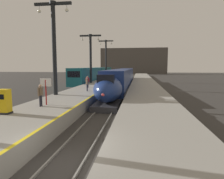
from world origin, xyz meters
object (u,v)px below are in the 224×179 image
Objects in this scene: station_column_far at (91,54)px; departure_info_board at (46,86)px; highspeed_train_main at (121,79)px; station_column_mid at (54,40)px; passenger_far_waiting at (40,94)px; ticket_machine_yellow at (4,102)px; station_column_distant at (106,55)px; rolling_suitcase at (103,85)px; regional_train_adjacent at (96,74)px; passenger_mid_platform at (87,83)px; passenger_near_edge at (87,81)px.

station_column_far is 4.20× the size of departure_info_board.
highspeed_train_main is at bearing 77.95° from departure_info_board.
station_column_mid is 5.76× the size of passenger_far_waiting.
highspeed_train_main reaches higher than ticket_machine_yellow.
station_column_mid is at bearing 106.35° from departure_info_board.
rolling_suitcase is (3.68, -25.19, -5.71)m from station_column_distant.
station_column_mid is at bearing -85.91° from regional_train_adjacent.
regional_train_adjacent is 31.23m from station_column_mid.
passenger_far_waiting is at bearing -96.27° from passenger_mid_platform.
station_column_mid is 5.76× the size of passenger_near_edge.
station_column_far is at bearing 115.14° from rolling_suitcase.
regional_train_adjacent is at bearing 104.58° from rolling_suitcase.
highspeed_train_main is at bearing -63.54° from regional_train_adjacent.
passenger_mid_platform is at bearing -107.00° from highspeed_train_main.
rolling_suitcase is 0.61× the size of ticket_machine_yellow.
highspeed_train_main is 7.57m from station_column_far.
regional_train_adjacent is 27.61m from passenger_mid_platform.
station_column_mid is at bearing 92.29° from ticket_machine_yellow.
highspeed_train_main is 20.51m from departure_info_board.
station_column_far is 21.95m from departure_info_board.
passenger_far_waiting is at bearing -102.04° from highspeed_train_main.
station_column_mid is (2.20, -30.79, 4.74)m from regional_train_adjacent.
regional_train_adjacent reaches higher than passenger_near_edge.
station_column_mid is 6.09× the size of ticket_machine_yellow.
regional_train_adjacent is (-8.10, 16.27, 0.20)m from highspeed_train_main.
departure_info_board is at bearing -98.54° from rolling_suitcase.
passenger_near_edge is 1.00× the size of passenger_mid_platform.
rolling_suitcase is at bearing -109.29° from highspeed_train_main.
ticket_machine_yellow is (-5.55, -23.28, -0.14)m from highspeed_train_main.
regional_train_adjacent is 37.14m from passenger_far_waiting.
highspeed_train_main is 22.21× the size of passenger_far_waiting.
regional_train_adjacent is 21.66× the size of passenger_near_edge.
ticket_machine_yellow is at bearing -87.71° from station_column_mid.
passenger_mid_platform is 1.00× the size of passenger_far_waiting.
passenger_far_waiting is (1.49, -39.54, -5.02)m from station_column_distant.
station_column_distant is at bearing 107.38° from highspeed_train_main.
station_column_far is 17.36m from station_column_distant.
highspeed_train_main is at bearing 70.71° from rolling_suitcase.
passenger_mid_platform is (-3.34, -10.92, 0.11)m from highspeed_train_main.
station_column_mid is 5.76× the size of passenger_mid_platform.
ticket_machine_yellow is (0.35, -24.78, -4.64)m from station_column_far.
rolling_suitcase is at bearing -75.42° from regional_train_adjacent.
departure_info_board is (3.82, -36.32, 0.43)m from regional_train_adjacent.
highspeed_train_main reaches higher than departure_info_board.
regional_train_adjacent is 23.38m from rolling_suitcase.
departure_info_board is (-2.06, -13.70, 1.20)m from rolling_suitcase.
passenger_far_waiting is (1.49, -22.19, -4.39)m from station_column_far.
station_column_far reaches higher than passenger_near_edge.
station_column_distant is at bearing 92.15° from passenger_far_waiting.
passenger_near_edge and passenger_mid_platform have the same top height.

